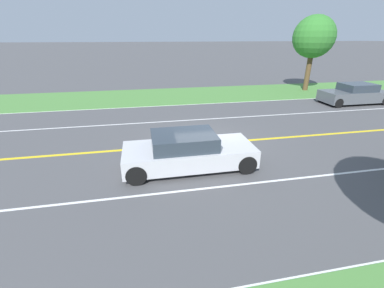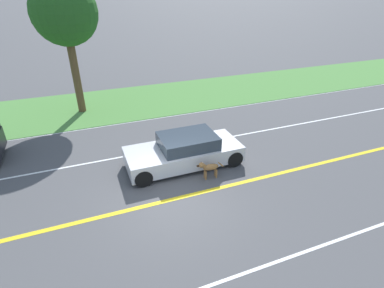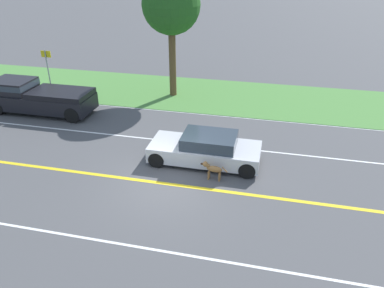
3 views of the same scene
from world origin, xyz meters
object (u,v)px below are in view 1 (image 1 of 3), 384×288
object	(u,v)px
roadside_tree_left_near	(314,37)
ego_car	(188,151)
dog	(170,143)
oncoming_car	(354,94)

from	to	relation	value
roadside_tree_left_near	ego_car	bearing A→B (deg)	-46.44
dog	oncoming_car	size ratio (longest dim) A/B	0.24
ego_car	roadside_tree_left_near	bearing A→B (deg)	133.56
ego_car	roadside_tree_left_near	distance (m)	17.73
dog	ego_car	bearing A→B (deg)	25.26
ego_car	roadside_tree_left_near	xyz separation A→B (m)	(-11.95, 12.57, 3.66)
oncoming_car	roadside_tree_left_near	xyz separation A→B (m)	(-4.85, -0.51, 3.63)
oncoming_car	roadside_tree_left_near	distance (m)	6.09
ego_car	dog	size ratio (longest dim) A/B	4.24
ego_car	roadside_tree_left_near	size ratio (longest dim) A/B	0.77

